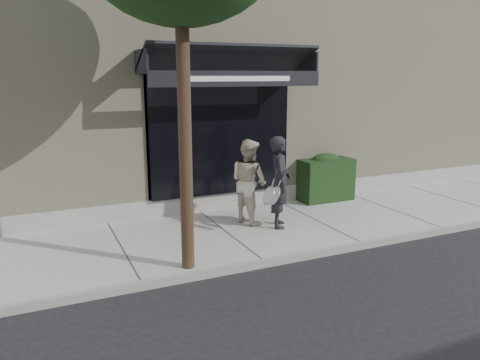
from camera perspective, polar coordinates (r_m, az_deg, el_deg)
name	(u,v)px	position (r m, az deg, el deg)	size (l,w,h in m)	color
ground	(314,224)	(10.02, 9.00, -5.38)	(80.00, 80.00, 0.00)	black
sidewalk	(314,222)	(10.00, 9.02, -5.05)	(20.00, 3.00, 0.12)	gray
curb	(361,245)	(8.82, 14.59, -7.69)	(20.00, 0.10, 0.14)	gray
building_facade	(223,87)	(13.93, -2.08, 11.27)	(14.30, 8.04, 5.64)	#B8AF8D
hedge	(325,178)	(11.44, 10.30, 0.27)	(1.30, 0.70, 1.14)	black
pedestrian_front	(279,182)	(9.20, 4.82, -0.25)	(0.87, 0.93, 1.81)	black
pedestrian_back	(249,181)	(9.47, 1.09, -0.14)	(0.86, 1.02, 1.72)	beige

